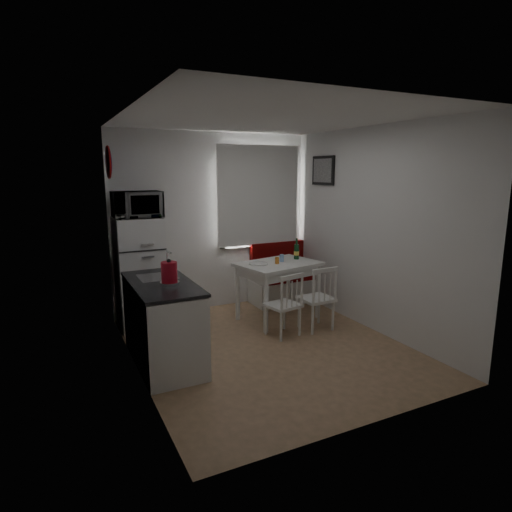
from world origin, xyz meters
The scene contains 22 objects.
floor centered at (0.00, 0.00, 0.00)m, with size 3.00×3.50×0.02m, color #8F704C.
ceiling centered at (0.00, 0.00, 2.60)m, with size 3.00×3.50×0.02m, color white.
wall_back centered at (0.00, 1.75, 1.30)m, with size 3.00×0.02×2.60m, color white.
wall_front centered at (0.00, -1.75, 1.30)m, with size 3.00×0.02×2.60m, color white.
wall_left centered at (-1.50, 0.00, 1.30)m, with size 0.02×3.50×2.60m, color white.
wall_right centered at (1.50, 0.00, 1.30)m, with size 0.02×3.50×2.60m, color white.
window centered at (0.70, 1.72, 1.62)m, with size 1.22×0.06×1.47m, color white.
curtain centered at (0.70, 1.65, 1.68)m, with size 1.35×0.02×1.50m, color white.
kitchen_counter centered at (-1.20, 0.16, 0.46)m, with size 0.62×1.32×1.16m.
wall_sign centered at (-1.47, 1.45, 2.15)m, with size 0.40×0.40×0.03m, color navy.
picture_frame centered at (1.48, 1.10, 2.05)m, with size 0.04×0.52×0.42m, color black.
bench centered at (1.20, 1.51, 0.31)m, with size 1.31×0.50×0.94m.
dining_table centered at (0.59, 0.83, 0.71)m, with size 1.20×0.95×0.80m.
chair_left centered at (0.34, 0.18, 0.51)m, with size 0.45×0.44×0.44m.
chair_right centered at (0.84, 0.17, 0.53)m, with size 0.41×0.40×0.46m.
fridge centered at (-1.18, 1.40, 0.73)m, with size 0.58×0.58×1.46m, color white.
microwave centered at (-1.18, 1.35, 1.63)m, with size 0.60×0.41×0.33m, color white.
kettle centered at (-1.15, 0.00, 1.03)m, with size 0.20×0.20×0.26m, color #A80D1D.
wine_bottle centered at (0.94, 0.93, 0.96)m, with size 0.08×0.08×0.30m, color #143F1F, non-canonical shape.
drinking_glass_orange centered at (0.54, 0.78, 0.85)m, with size 0.05×0.05×0.09m, color orange.
drinking_glass_blue centered at (0.67, 0.88, 0.85)m, with size 0.06×0.06×0.10m, color #8DB7F0.
plate centered at (0.29, 0.85, 0.81)m, with size 0.26×0.26×0.02m, color white.
Camera 1 is at (-2.23, -4.19, 2.05)m, focal length 30.00 mm.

